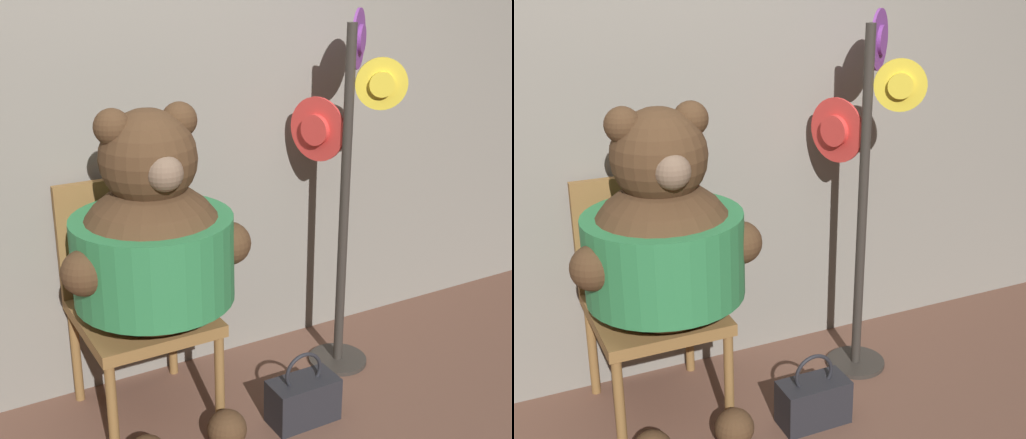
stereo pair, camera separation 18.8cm
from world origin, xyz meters
TOP-DOWN VIEW (x-y plane):
  - wall_back at (0.00, 0.77)m, footprint 8.00×0.10m
  - chair at (-0.12, 0.49)m, footprint 0.51×0.56m
  - teddy_bear at (-0.09, 0.31)m, footprint 0.76×0.67m
  - hat_display_rack at (0.86, 0.40)m, footprint 0.35×0.43m
  - handbag_on_ground at (0.43, 0.04)m, footprint 0.29×0.15m

SIDE VIEW (x-z plane):
  - handbag_on_ground at x=0.43m, z-range -0.06..0.27m
  - chair at x=-0.12m, z-range 0.04..1.03m
  - teddy_bear at x=-0.09m, z-range 0.12..1.47m
  - hat_display_rack at x=0.86m, z-range 0.11..1.76m
  - wall_back at x=0.00m, z-range 0.00..2.30m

